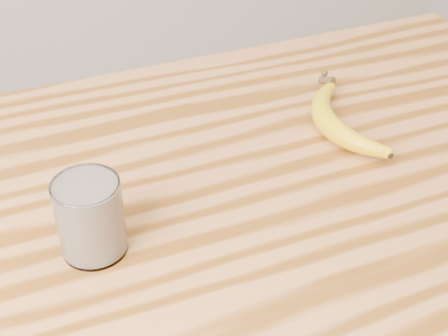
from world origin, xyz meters
name	(u,v)px	position (x,y,z in m)	size (l,w,h in m)	color
table	(275,229)	(0.00, 0.00, 0.77)	(1.20, 0.80, 0.90)	#B47338
smoothie_glass	(90,217)	(-0.31, -0.07, 0.96)	(0.09, 0.09, 0.11)	white
banana	(327,123)	(0.12, 0.06, 0.92)	(0.12, 0.32, 0.04)	#DAB10A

